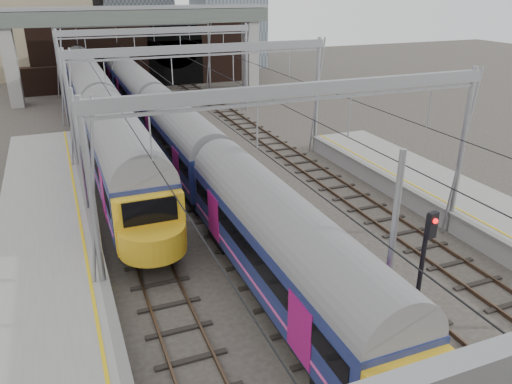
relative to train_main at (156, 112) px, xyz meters
name	(u,v)px	position (x,y,z in m)	size (l,w,h in m)	color
tracks	(243,203)	(2.00, -13.27, -2.35)	(14.40, 80.00, 0.22)	#4C3828
overhead_line	(206,67)	(2.00, -6.78, 4.19)	(16.80, 80.00, 8.00)	gray
retaining_wall	(143,49)	(3.40, 23.66, 1.96)	(28.00, 2.75, 9.00)	black
overbridge	(138,26)	(2.00, 17.73, 4.89)	(28.00, 3.00, 9.25)	gray
train_main	(156,112)	(0.00, 0.00, 0.00)	(2.61, 60.46, 4.56)	black
train_second	(84,79)	(-4.00, 15.76, 0.22)	(2.98, 68.85, 5.07)	black
signal_near_centre	(424,260)	(3.44, -26.15, 0.65)	(0.36, 0.46, 4.79)	black
equip_cover_b	(287,219)	(3.36, -16.11, -2.33)	(0.74, 0.52, 0.09)	blue
equip_cover_c	(320,252)	(3.27, -19.83, -2.32)	(0.90, 0.64, 0.11)	blue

